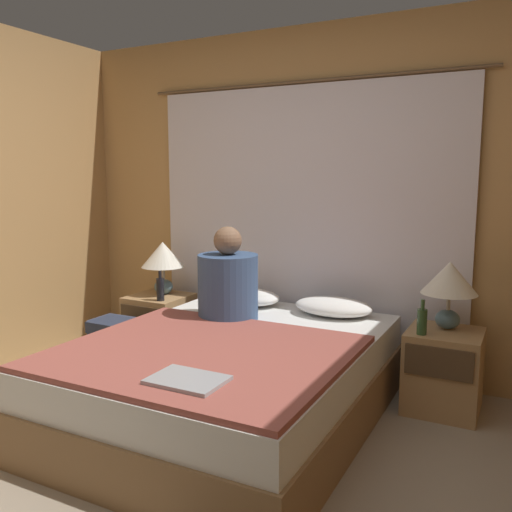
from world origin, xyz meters
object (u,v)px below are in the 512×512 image
Objects in this scene: lamp_right at (449,282)px; beer_bottle_on_right_stand at (422,321)px; nightstand_right at (443,370)px; person_left_in_bed at (228,283)px; nightstand_left at (159,326)px; bed at (233,381)px; lamp_left at (163,258)px; pillow_left at (245,296)px; beer_bottle_on_left_stand at (160,289)px; backpack_on_floor at (115,345)px; pillow_right at (333,307)px; laptop_on_bed at (187,380)px.

beer_bottle_on_right_stand is at bearing -120.84° from lamp_right.
nightstand_right is 1.46m from person_left_in_bed.
nightstand_left is at bearing 180.00° from nightstand_right.
bed is 1.45m from lamp_left.
beer_bottle_on_right_stand is (1.21, 0.21, -0.15)m from person_left_in_bed.
nightstand_right is at bearing 0.00° from nightstand_left.
nightstand_left is 2.16m from nightstand_right.
nightstand_left is 0.94× the size of pillow_left.
bed is 4.01× the size of nightstand_left.
person_left_in_bed is at bearing -163.12° from lamp_right.
lamp_left reaches higher than beer_bottle_on_left_stand.
nightstand_left is at bearing 157.92° from person_left_in_bed.
nightstand_left is 0.50m from backpack_on_floor.
lamp_right is 0.78× the size of pillow_left.
lamp_left reaches higher than bed.
nightstand_left is 0.38m from beer_bottle_on_left_stand.
pillow_left is (0.74, 0.00, -0.24)m from lamp_left.
backpack_on_floor is at bearing -91.75° from nightstand_left.
lamp_right reaches higher than bed.
pillow_left is 1.00m from backpack_on_floor.
pillow_left is 1.25× the size of backpack_on_floor.
pillow_left reaches higher than bed.
lamp_left is 0.78m from pillow_left.
lamp_right is 0.78m from pillow_right.
beer_bottle_on_right_stand is (2.04, -0.13, 0.33)m from nightstand_left.
laptop_on_bed is (-0.78, -1.32, -0.05)m from beer_bottle_on_right_stand.
backpack_on_floor is at bearing -158.43° from pillow_right.
nightstand_left is (-1.08, 0.72, 0.01)m from bed.
nightstand_right is 0.80m from pillow_right.
beer_bottle_on_right_stand is at bearing 9.64° from person_left_in_bed.
pillow_right reaches higher than nightstand_right.
pillow_right is (1.42, 0.00, -0.24)m from lamp_left.
nightstand_right is 0.55m from lamp_right.
pillow_right is 0.87× the size of person_left_in_bed.
beer_bottle_on_left_stand is at bearing 70.12° from backpack_on_floor.
pillow_right reaches higher than bed.
nightstand_left is at bearing 88.25° from backpack_on_floor.
lamp_right reaches higher than nightstand_left.
bed is at bearing -146.22° from nightstand_right.
pillow_left is (-1.42, 0.07, 0.31)m from nightstand_right.
nightstand_left is 0.55m from lamp_left.
beer_bottle_on_left_stand is at bearing -59.13° from lamp_left.
bed is 3.27× the size of person_left_in_bed.
laptop_on_bed is 0.79× the size of backpack_on_floor.
beer_bottle_on_right_stand is 2.12m from backpack_on_floor.
beer_bottle_on_right_stand is at bearing 10.18° from backpack_on_floor.
beer_bottle_on_left_stand is (-1.30, -0.20, 0.04)m from pillow_right.
beer_bottle_on_left_stand is at bearing -171.34° from pillow_right.
beer_bottle_on_right_stand reaches higher than pillow_right.
lamp_left is 0.79m from backpack_on_floor.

